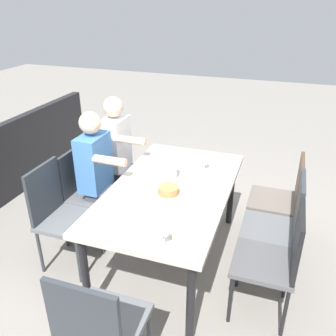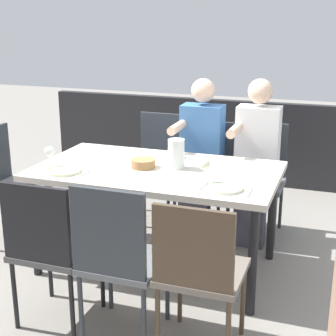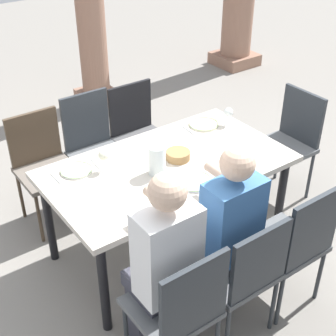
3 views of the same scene
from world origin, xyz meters
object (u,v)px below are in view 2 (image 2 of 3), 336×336
(chair_mid_south, at_px, (205,167))
(plate_2, at_px, (64,171))
(wine_glass_2, at_px, (50,152))
(chair_east_north, at_px, (49,244))
(chair_west_south, at_px, (258,172))
(chair_west_north, at_px, (199,268))
(chair_head_east, at_px, (7,178))
(diner_woman_green, at_px, (255,157))
(plate_1, at_px, (169,157))
(diner_man_white, at_px, (200,153))
(wine_glass_0, at_px, (205,165))
(chair_mid_north, at_px, (118,254))
(dining_table, at_px, (157,178))
(bread_basket, at_px, (143,163))
(chair_east_south, at_px, (158,161))
(water_pitcher, at_px, (176,155))
(plate_0, at_px, (225,188))

(chair_mid_south, relative_size, plate_2, 3.84)
(plate_2, xyz_separation_m, wine_glass_2, (0.16, -0.10, 0.09))
(chair_mid_south, bearing_deg, chair_east_north, 76.38)
(chair_west_south, bearing_deg, chair_west_north, 90.00)
(chair_mid_south, bearing_deg, chair_head_east, 33.07)
(diner_woman_green, bearing_deg, plate_1, 37.49)
(chair_east_north, relative_size, diner_man_white, 0.71)
(plate_2, bearing_deg, diner_man_white, -123.57)
(wine_glass_0, bearing_deg, chair_mid_north, 68.36)
(dining_table, bearing_deg, chair_head_east, 0.00)
(bread_basket, bearing_deg, diner_woman_green, -131.97)
(chair_east_south, xyz_separation_m, wine_glass_0, (-0.72, 1.09, 0.34))
(wine_glass_0, bearing_deg, chair_head_east, -6.38)
(chair_mid_south, bearing_deg, chair_mid_north, 90.00)
(chair_west_south, height_order, water_pitcher, water_pitcher)
(dining_table, height_order, plate_2, plate_2)
(diner_woman_green, height_order, wine_glass_2, diner_woman_green)
(wine_glass_2, bearing_deg, chair_east_south, -110.12)
(chair_mid_south, distance_m, bread_basket, 0.97)
(wine_glass_0, xyz_separation_m, bread_basket, (0.49, -0.17, -0.08))
(chair_east_north, distance_m, chair_head_east, 1.31)
(chair_mid_north, height_order, plate_0, chair_mid_north)
(chair_east_south, height_order, chair_head_east, chair_head_east)
(diner_woman_green, bearing_deg, wine_glass_2, 35.50)
(chair_west_north, distance_m, bread_basket, 1.14)
(chair_west_north, bearing_deg, wine_glass_0, -76.31)
(chair_mid_north, xyz_separation_m, wine_glass_0, (-0.29, -0.72, 0.33))
(chair_east_north, relative_size, bread_basket, 5.42)
(plate_2, distance_m, water_pitcher, 0.78)
(chair_mid_south, relative_size, wine_glass_2, 6.21)
(chair_west_north, relative_size, diner_man_white, 0.70)
(chair_west_north, height_order, bread_basket, chair_west_north)
(plate_1, bearing_deg, chair_east_south, -62.76)
(dining_table, bearing_deg, wine_glass_2, 15.44)
(chair_east_north, bearing_deg, chair_mid_north, 179.56)
(diner_man_white, xyz_separation_m, bread_basket, (0.20, 0.73, 0.10))
(chair_head_east, distance_m, diner_man_white, 1.56)
(chair_east_south, distance_m, bread_basket, 0.98)
(plate_1, bearing_deg, chair_west_south, -132.95)
(chair_west_south, bearing_deg, plate_0, 89.47)
(chair_mid_north, distance_m, water_pitcher, 1.01)
(diner_woman_green, bearing_deg, bread_basket, 48.03)
(chair_east_north, distance_m, plate_1, 1.25)
(chair_mid_north, bearing_deg, diner_man_white, -89.89)
(chair_west_north, relative_size, chair_head_east, 0.96)
(plate_2, bearing_deg, wine_glass_0, -173.17)
(plate_1, bearing_deg, water_pitcher, 119.46)
(chair_mid_north, distance_m, wine_glass_2, 1.14)
(dining_table, distance_m, diner_man_white, 0.72)
(chair_west_north, distance_m, plate_1, 1.34)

